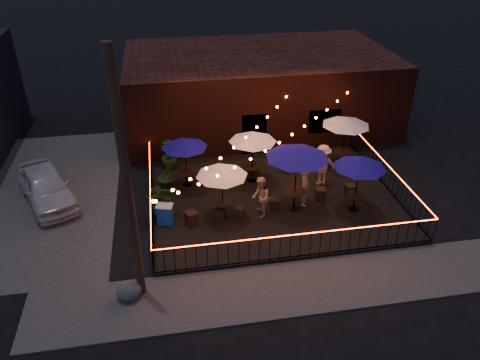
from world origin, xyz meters
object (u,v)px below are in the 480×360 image
Objects in this scene: cafe_table_2 at (297,154)px; cafe_table_1 at (185,145)px; cooler at (165,214)px; boulder at (129,291)px; utility_pole at (127,186)px; cafe_table_3 at (253,139)px; cafe_table_4 at (360,164)px; cafe_table_0 at (222,173)px; cafe_table_5 at (346,123)px.

cafe_table_1 is at bearing 147.74° from cafe_table_2.
cooler reaches higher than boulder.
cafe_table_3 is at bearing 51.59° from utility_pole.
utility_pole is at bearing 29.14° from boulder.
cafe_table_4 reaches higher than cafe_table_1.
utility_pole is 3.68× the size of cafe_table_0.
utility_pole is at bearing -88.69° from cooler.
cafe_table_3 is 4.45m from cafe_table_5.
cafe_table_0 is 0.92× the size of cafe_table_3.
boulder is at bearing -109.84° from cafe_table_1.
cafe_table_2 is 3.74× the size of cooler.
cafe_table_4 is at bearing 13.11° from cooler.
boulder is at bearing -144.11° from cafe_table_5.
cafe_table_5 is at bearing 27.63° from cafe_table_0.
cafe_table_0 is 0.91× the size of cafe_table_5.
boulder is (-0.38, -0.21, -3.67)m from utility_pole.
cafe_table_3 is 4.63m from cafe_table_4.
cafe_table_4 is at bearing -4.50° from cafe_table_0.
cafe_table_0 is at bearing 17.37° from cooler.
utility_pole is 6.74m from cafe_table_1.
cooler is at bearing 75.50° from utility_pole.
cafe_table_2 reaches higher than boulder.
cafe_table_1 is at bearing 72.71° from utility_pole.
cooler is (-8.30, -3.24, -1.76)m from cafe_table_5.
cafe_table_2 reaches higher than cafe_table_3.
cafe_table_0 is 5.44m from boulder.
utility_pole reaches higher than cooler.
utility_pole is 3.36× the size of cafe_table_5.
cafe_table_3 reaches higher than cafe_table_1.
cafe_table_0 is 2.66× the size of cooler.
cafe_table_3 is at bearing 140.78° from cafe_table_4.
cafe_table_1 is (-1.20, 2.64, -0.02)m from cafe_table_0.
cafe_table_1 reaches higher than cooler.
cafe_table_0 is 1.01× the size of cafe_table_1.
cooler is (0.90, 3.48, -3.44)m from utility_pole.
cafe_table_2 reaches higher than cafe_table_0.
cafe_table_0 is 2.72m from cooler.
utility_pole is at bearing -107.29° from cafe_table_1.
cafe_table_0 is 3.02m from cafe_table_3.
utility_pole reaches higher than boulder.
utility_pole reaches higher than cafe_table_4.
boulder is at bearing -129.59° from cafe_table_3.
boulder is at bearing -133.05° from cafe_table_0.
cafe_table_5 is (9.20, 6.72, -1.67)m from utility_pole.
cafe_table_5 reaches higher than cafe_table_1.
cafe_table_0 is (3.12, 3.54, -1.87)m from utility_pole.
cafe_table_4 reaches higher than cooler.
cafe_table_3 is (1.68, 2.51, 0.08)m from cafe_table_0.
cafe_table_3 reaches higher than boulder.
cafe_table_0 is 6.86m from cafe_table_5.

